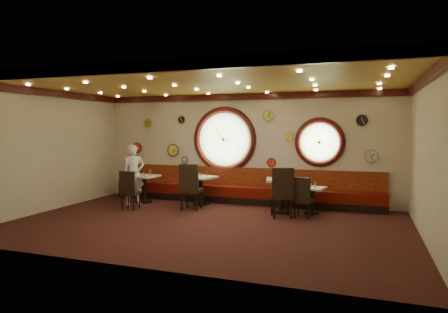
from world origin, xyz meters
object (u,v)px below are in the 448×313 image
chair_c (282,189)px  condiment_c_bottle (285,176)px  waiter (134,174)px  condiment_a_bottle (150,172)px  table_c (282,191)px  condiment_b_pepper (201,175)px  chair_b (190,184)px  chair_a (129,188)px  chair_d (302,195)px  table_b (201,187)px  condiment_b_bottle (206,174)px  condiment_d_bottle (315,184)px  table_d (312,197)px  condiment_a_salt (140,173)px  table_a (144,185)px  condiment_c_pepper (280,177)px  condiment_c_salt (281,177)px  condiment_d_pepper (315,185)px  condiment_d_salt (311,185)px  condiment_b_salt (200,175)px  condiment_a_pepper (144,174)px

chair_c → condiment_c_bottle: chair_c is taller
waiter → condiment_a_bottle: bearing=8.7°
table_c → condiment_b_pepper: size_ratio=10.45×
chair_b → condiment_a_bottle: size_ratio=4.47×
chair_a → chair_d: 4.56m
chair_d → condiment_c_bottle: bearing=140.7°
table_b → chair_d: 3.13m
condiment_b_bottle → condiment_d_bottle: condiment_b_bottle is taller
table_d → condiment_a_salt: condiment_a_salt is taller
condiment_a_salt → waiter: bearing=-91.4°
chair_a → condiment_a_bottle: (-0.03, 1.19, 0.30)m
condiment_a_salt → condiment_c_bottle: bearing=-0.0°
condiment_d_bottle → waiter: bearing=-174.2°
table_a → condiment_c_pepper: 4.10m
table_c → chair_a: size_ratio=1.47×
condiment_c_salt → condiment_b_pepper: size_ratio=0.94×
condiment_c_salt → condiment_d_pepper: condiment_c_salt is taller
condiment_d_salt → waiter: waiter is taller
condiment_d_pepper → condiment_a_bottle: bearing=179.4°
condiment_d_pepper → condiment_c_bottle: bearing=-175.2°
table_b → table_c: 2.44m
condiment_b_salt → condiment_d_bottle: condiment_b_salt is taller
table_b → table_c: (2.42, -0.33, 0.04)m
table_a → chair_d: size_ratio=1.30×
chair_c → table_a: bearing=150.9°
condiment_b_salt → condiment_b_pepper: (0.07, -0.04, -0.00)m
chair_c → waiter: size_ratio=0.44×
chair_b → condiment_b_salt: chair_b is taller
chair_b → condiment_d_salt: chair_b is taller
condiment_b_pepper → chair_a: bearing=-139.0°
chair_b → condiment_c_pepper: 2.38m
table_c → condiment_a_salt: 4.26m
condiment_a_bottle → condiment_a_pepper: bearing=-119.5°
condiment_d_salt → chair_d: bearing=-98.9°
condiment_c_pepper → condiment_d_pepper: bearing=12.8°
chair_a → table_a: bearing=95.1°
condiment_a_salt → condiment_c_pepper: bearing=-1.8°
chair_a → condiment_c_salt: 4.04m
condiment_a_pepper → table_b: bearing=12.5°
condiment_a_pepper → condiment_a_bottle: size_ratio=0.67×
chair_c → condiment_a_pepper: chair_c is taller
chair_a → table_b: bearing=37.4°
table_c → condiment_a_bottle: condiment_a_bottle is taller
table_b → condiment_a_pepper: 1.72m
table_a → waiter: 0.49m
chair_c → waiter: (-4.39, 0.39, 0.15)m
condiment_d_salt → condiment_b_pepper: condiment_b_pepper is taller
table_a → condiment_c_salt: bearing=0.3°
table_b → condiment_c_pepper: 2.45m
chair_d → table_d: bearing=83.3°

